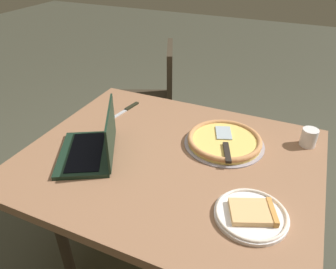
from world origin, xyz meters
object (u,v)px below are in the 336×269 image
object	(u,v)px
dining_table	(170,167)
pizza_tray	(224,141)
pizza_plate	(252,214)
chair_near	(154,96)
laptop	(94,146)
drink_cup	(309,137)
table_knife	(126,110)

from	to	relation	value
dining_table	pizza_tray	world-z (taller)	pizza_tray
dining_table	pizza_plate	xyz separation A→B (m)	(-0.39, 0.20, 0.07)
pizza_plate	pizza_tray	distance (m)	0.44
pizza_plate	chair_near	size ratio (longest dim) A/B	0.29
dining_table	laptop	size ratio (longest dim) A/B	3.13
pizza_plate	pizza_tray	size ratio (longest dim) A/B	0.69
chair_near	laptop	bearing A→B (deg)	102.37
laptop	drink_cup	distance (m)	0.96
pizza_tray	chair_near	xyz separation A→B (m)	(0.72, -0.73, -0.24)
drink_cup	chair_near	bearing A→B (deg)	-28.41
pizza_tray	pizza_plate	bearing A→B (deg)	117.64
laptop	chair_near	world-z (taller)	laptop
pizza_tray	drink_cup	size ratio (longest dim) A/B	4.40
dining_table	drink_cup	bearing A→B (deg)	-148.08
dining_table	table_knife	bearing A→B (deg)	-36.84
dining_table	drink_cup	world-z (taller)	drink_cup
laptop	table_knife	bearing A→B (deg)	-78.67
dining_table	table_knife	world-z (taller)	table_knife
drink_cup	chair_near	xyz separation A→B (m)	(1.07, -0.58, -0.26)
laptop	chair_near	bearing A→B (deg)	-77.63
laptop	pizza_tray	size ratio (longest dim) A/B	1.10
pizza_plate	laptop	bearing A→B (deg)	-6.79
table_knife	chair_near	world-z (taller)	chair_near
dining_table	table_knife	xyz separation A→B (m)	(0.39, -0.29, 0.06)
laptop	table_knife	distance (m)	0.42
laptop	pizza_tray	distance (m)	0.58
dining_table	pizza_plate	bearing A→B (deg)	152.51
table_knife	drink_cup	world-z (taller)	drink_cup
laptop	pizza_plate	distance (m)	0.70
pizza_tray	table_knife	xyz separation A→B (m)	(0.58, -0.10, -0.02)
dining_table	laptop	bearing A→B (deg)	21.69
dining_table	drink_cup	distance (m)	0.64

